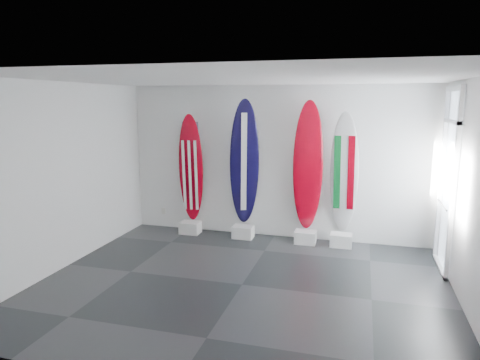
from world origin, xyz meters
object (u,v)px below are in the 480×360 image
(surfboard_swiss, at_px, (308,166))
(surfboard_italy, at_px, (344,173))
(surfboard_navy, at_px, (244,163))
(surfboard_usa, at_px, (191,168))

(surfboard_swiss, xyz_separation_m, surfboard_italy, (0.67, 0.00, -0.10))
(surfboard_navy, height_order, surfboard_italy, surfboard_navy)
(surfboard_swiss, distance_m, surfboard_italy, 0.68)
(surfboard_navy, distance_m, surfboard_swiss, 1.24)
(surfboard_swiss, bearing_deg, surfboard_usa, 171.36)
(surfboard_navy, bearing_deg, surfboard_swiss, -17.46)
(surfboard_italy, bearing_deg, surfboard_usa, -176.03)
(surfboard_usa, height_order, surfboard_italy, surfboard_italy)
(surfboard_swiss, relative_size, surfboard_italy, 1.08)
(surfboard_usa, distance_m, surfboard_italy, 3.04)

